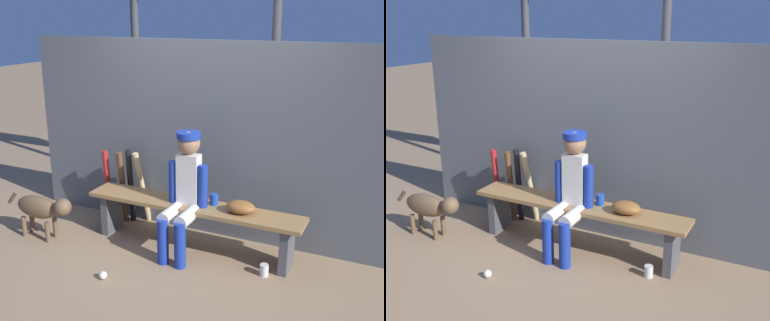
# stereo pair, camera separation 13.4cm
# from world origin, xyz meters

# --- Properties ---
(ground_plane) EXTENTS (30.00, 30.00, 0.00)m
(ground_plane) POSITION_xyz_m (0.00, 0.00, 0.00)
(ground_plane) COLOR #937556
(chainlink_fence) EXTENTS (4.29, 0.03, 2.04)m
(chainlink_fence) POSITION_xyz_m (0.00, 0.42, 1.02)
(chainlink_fence) COLOR #595E63
(chainlink_fence) RESTS_ON ground_plane
(dugout_bench) EXTENTS (2.23, 0.36, 0.49)m
(dugout_bench) POSITION_xyz_m (0.00, 0.00, 0.37)
(dugout_bench) COLOR olive
(dugout_bench) RESTS_ON ground_plane
(player_seated) EXTENTS (0.41, 0.55, 1.21)m
(player_seated) POSITION_xyz_m (-0.03, -0.11, 0.67)
(player_seated) COLOR silver
(player_seated) RESTS_ON ground_plane
(baseball_glove) EXTENTS (0.28, 0.20, 0.12)m
(baseball_glove) POSITION_xyz_m (0.51, 0.00, 0.55)
(baseball_glove) COLOR brown
(baseball_glove) RESTS_ON dugout_bench
(bat_wood_natural) EXTENTS (0.09, 0.27, 0.86)m
(bat_wood_natural) POSITION_xyz_m (-0.76, 0.31, 0.43)
(bat_wood_natural) COLOR tan
(bat_wood_natural) RESTS_ON ground_plane
(bat_aluminum_black) EXTENTS (0.09, 0.15, 0.87)m
(bat_aluminum_black) POSITION_xyz_m (-0.90, 0.29, 0.43)
(bat_aluminum_black) COLOR black
(bat_aluminum_black) RESTS_ON ground_plane
(bat_wood_dark) EXTENTS (0.06, 0.15, 0.84)m
(bat_wood_dark) POSITION_xyz_m (-0.97, 0.24, 0.42)
(bat_wood_dark) COLOR brown
(bat_wood_dark) RESTS_ON ground_plane
(bat_aluminum_red) EXTENTS (0.07, 0.13, 0.83)m
(bat_aluminum_red) POSITION_xyz_m (-1.18, 0.26, 0.41)
(bat_aluminum_red) COLOR #B22323
(bat_aluminum_red) RESTS_ON ground_plane
(baseball) EXTENTS (0.07, 0.07, 0.07)m
(baseball) POSITION_xyz_m (-0.48, -0.86, 0.04)
(baseball) COLOR white
(baseball) RESTS_ON ground_plane
(cup_on_ground) EXTENTS (0.08, 0.08, 0.11)m
(cup_on_ground) POSITION_xyz_m (0.81, -0.19, 0.06)
(cup_on_ground) COLOR silver
(cup_on_ground) RESTS_ON ground_plane
(cup_on_bench) EXTENTS (0.08, 0.08, 0.11)m
(cup_on_bench) POSITION_xyz_m (0.20, 0.08, 0.54)
(cup_on_bench) COLOR #1E47AD
(cup_on_bench) RESTS_ON dugout_bench
(dog) EXTENTS (0.84, 0.20, 0.49)m
(dog) POSITION_xyz_m (-1.53, -0.45, 0.34)
(dog) COLOR brown
(dog) RESTS_ON ground_plane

